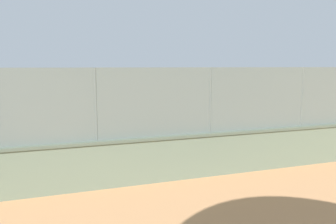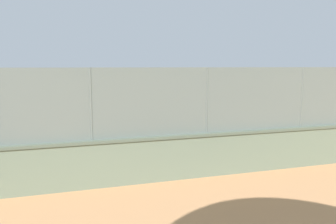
# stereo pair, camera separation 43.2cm
# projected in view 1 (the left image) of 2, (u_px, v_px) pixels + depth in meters

# --- Properties ---
(ground_plane) EXTENTS (260.00, 260.00, 0.00)m
(ground_plane) POSITION_uv_depth(u_px,v_px,m) (121.00, 124.00, 18.76)
(ground_plane) COLOR tan
(perimeter_wall) EXTENTS (29.97, 1.50, 1.29)m
(perimeter_wall) POSITION_uv_depth(u_px,v_px,m) (157.00, 159.00, 9.46)
(perimeter_wall) COLOR slate
(perimeter_wall) RESTS_ON ground_plane
(fence_panel_on_wall) EXTENTS (29.43, 1.17, 1.89)m
(fence_panel_on_wall) POSITION_uv_depth(u_px,v_px,m) (156.00, 102.00, 9.25)
(fence_panel_on_wall) COLOR slate
(fence_panel_on_wall) RESTS_ON perimeter_wall
(player_foreground_swinging) EXTENTS (0.71, 1.17, 1.52)m
(player_foreground_swinging) POSITION_uv_depth(u_px,v_px,m) (177.00, 110.00, 17.91)
(player_foreground_swinging) COLOR black
(player_foreground_swinging) RESTS_ON ground_plane
(player_baseline_waiting) EXTENTS (0.70, 0.85, 1.56)m
(player_baseline_waiting) POSITION_uv_depth(u_px,v_px,m) (37.00, 139.00, 10.78)
(player_baseline_waiting) COLOR navy
(player_baseline_waiting) RESTS_ON ground_plane
(player_at_service_line) EXTENTS (0.70, 1.09, 1.63)m
(player_at_service_line) POSITION_uv_depth(u_px,v_px,m) (247.00, 114.00, 15.87)
(player_at_service_line) COLOR #B2B2B2
(player_at_service_line) RESTS_ON ground_plane
(sports_ball) EXTENTS (0.10, 0.10, 0.10)m
(sports_ball) POSITION_uv_depth(u_px,v_px,m) (182.00, 109.00, 15.82)
(sports_ball) COLOR orange
(spare_ball_by_wall) EXTENTS (0.19, 0.19, 0.19)m
(spare_ball_by_wall) POSITION_uv_depth(u_px,v_px,m) (300.00, 156.00, 11.80)
(spare_ball_by_wall) COLOR yellow
(spare_ball_by_wall) RESTS_ON ground_plane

